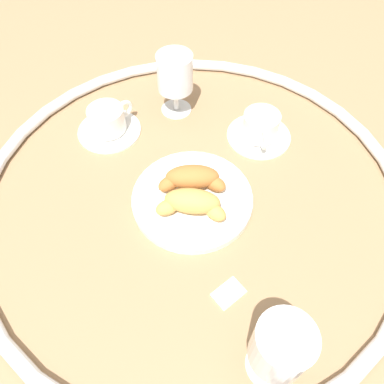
{
  "coord_description": "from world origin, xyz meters",
  "views": [
    {
      "loc": [
        0.0,
        0.44,
        0.59
      ],
      "look_at": [
        0.0,
        0.02,
        0.03
      ],
      "focal_mm": 35.92,
      "sensor_mm": 36.0,
      "label": 1
    }
  ],
  "objects_px": {
    "croissant_large": "(192,179)",
    "coffee_cup_near": "(260,128)",
    "pastry_plate": "(192,198)",
    "juice_glass_right": "(175,76)",
    "croissant_small": "(192,203)",
    "sugar_packet": "(229,293)",
    "coffee_cup_far": "(108,122)",
    "juice_glass_left": "(281,348)"
  },
  "relations": [
    {
      "from": "croissant_large",
      "to": "coffee_cup_near",
      "type": "height_order",
      "value": "same"
    },
    {
      "from": "pastry_plate",
      "to": "juice_glass_right",
      "type": "height_order",
      "value": "juice_glass_right"
    },
    {
      "from": "coffee_cup_near",
      "to": "croissant_small",
      "type": "bearing_deg",
      "value": 54.39
    },
    {
      "from": "pastry_plate",
      "to": "sugar_packet",
      "type": "bearing_deg",
      "value": 108.05
    },
    {
      "from": "pastry_plate",
      "to": "coffee_cup_near",
      "type": "height_order",
      "value": "coffee_cup_near"
    },
    {
      "from": "pastry_plate",
      "to": "coffee_cup_far",
      "type": "distance_m",
      "value": 0.26
    },
    {
      "from": "croissant_large",
      "to": "coffee_cup_near",
      "type": "distance_m",
      "value": 0.2
    },
    {
      "from": "coffee_cup_near",
      "to": "sugar_packet",
      "type": "relative_size",
      "value": 2.72
    },
    {
      "from": "pastry_plate",
      "to": "sugar_packet",
      "type": "relative_size",
      "value": 4.54
    },
    {
      "from": "pastry_plate",
      "to": "croissant_large",
      "type": "distance_m",
      "value": 0.04
    },
    {
      "from": "pastry_plate",
      "to": "juice_glass_left",
      "type": "relative_size",
      "value": 1.62
    },
    {
      "from": "croissant_small",
      "to": "coffee_cup_far",
      "type": "relative_size",
      "value": 1.0
    },
    {
      "from": "coffee_cup_near",
      "to": "juice_glass_left",
      "type": "relative_size",
      "value": 0.97
    },
    {
      "from": "coffee_cup_far",
      "to": "coffee_cup_near",
      "type": "bearing_deg",
      "value": 176.76
    },
    {
      "from": "pastry_plate",
      "to": "croissant_large",
      "type": "xyz_separation_m",
      "value": [
        0.0,
        -0.02,
        0.03
      ]
    },
    {
      "from": "coffee_cup_near",
      "to": "croissant_large",
      "type": "bearing_deg",
      "value": 45.36
    },
    {
      "from": "croissant_small",
      "to": "sugar_packet",
      "type": "distance_m",
      "value": 0.17
    },
    {
      "from": "croissant_small",
      "to": "juice_glass_left",
      "type": "relative_size",
      "value": 0.97
    },
    {
      "from": "croissant_small",
      "to": "croissant_large",
      "type": "bearing_deg",
      "value": -89.99
    },
    {
      "from": "coffee_cup_near",
      "to": "juice_glass_right",
      "type": "relative_size",
      "value": 0.97
    },
    {
      "from": "coffee_cup_far",
      "to": "sugar_packet",
      "type": "relative_size",
      "value": 2.72
    },
    {
      "from": "juice_glass_left",
      "to": "croissant_small",
      "type": "bearing_deg",
      "value": -66.67
    },
    {
      "from": "croissant_large",
      "to": "sugar_packet",
      "type": "bearing_deg",
      "value": 106.07
    },
    {
      "from": "croissant_large",
      "to": "croissant_small",
      "type": "distance_m",
      "value": 0.05
    },
    {
      "from": "croissant_small",
      "to": "coffee_cup_near",
      "type": "xyz_separation_m",
      "value": [
        -0.14,
        -0.2,
        -0.01
      ]
    },
    {
      "from": "coffee_cup_near",
      "to": "coffee_cup_far",
      "type": "bearing_deg",
      "value": -3.24
    },
    {
      "from": "croissant_small",
      "to": "sugar_packet",
      "type": "height_order",
      "value": "croissant_small"
    },
    {
      "from": "coffee_cup_near",
      "to": "juice_glass_left",
      "type": "height_order",
      "value": "juice_glass_left"
    },
    {
      "from": "pastry_plate",
      "to": "coffee_cup_far",
      "type": "bearing_deg",
      "value": -46.38
    },
    {
      "from": "juice_glass_left",
      "to": "sugar_packet",
      "type": "height_order",
      "value": "juice_glass_left"
    },
    {
      "from": "coffee_cup_near",
      "to": "pastry_plate",
      "type": "bearing_deg",
      "value": 49.81
    },
    {
      "from": "croissant_small",
      "to": "coffee_cup_far",
      "type": "bearing_deg",
      "value": -50.7
    },
    {
      "from": "juice_glass_right",
      "to": "sugar_packet",
      "type": "xyz_separation_m",
      "value": [
        -0.1,
        0.44,
        -0.09
      ]
    },
    {
      "from": "pastry_plate",
      "to": "sugar_packet",
      "type": "distance_m",
      "value": 0.19
    },
    {
      "from": "juice_glass_left",
      "to": "sugar_packet",
      "type": "relative_size",
      "value": 2.8
    },
    {
      "from": "juice_glass_left",
      "to": "croissant_large",
      "type": "bearing_deg",
      "value": -70.43
    },
    {
      "from": "juice_glass_right",
      "to": "coffee_cup_near",
      "type": "bearing_deg",
      "value": 153.76
    },
    {
      "from": "juice_glass_right",
      "to": "croissant_small",
      "type": "bearing_deg",
      "value": 97.07
    },
    {
      "from": "pastry_plate",
      "to": "coffee_cup_far",
      "type": "relative_size",
      "value": 1.67
    },
    {
      "from": "pastry_plate",
      "to": "sugar_packet",
      "type": "height_order",
      "value": "pastry_plate"
    },
    {
      "from": "juice_glass_right",
      "to": "croissant_large",
      "type": "bearing_deg",
      "value": 98.71
    },
    {
      "from": "pastry_plate",
      "to": "juice_glass_left",
      "type": "distance_m",
      "value": 0.32
    }
  ]
}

